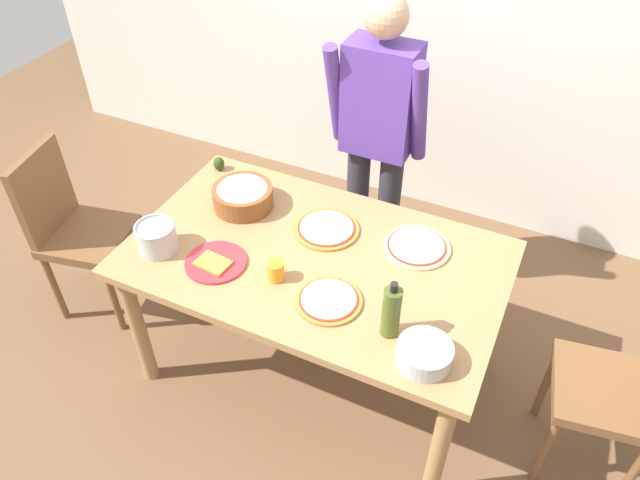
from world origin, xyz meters
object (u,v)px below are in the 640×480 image
Objects in this scene: person_cook at (378,134)px; chair_wooden_left at (73,224)px; pizza_raw_on_board at (417,247)px; cup_orange at (276,271)px; plate_with_slice at (215,262)px; steel_pot at (157,237)px; dining_table at (315,271)px; olive_oil_bottle at (391,312)px; pizza_second_cooked at (327,229)px; chair_wooden_right at (630,386)px; mixing_bowl_steel at (424,354)px; avocado at (219,164)px; pizza_cooked_on_tray at (329,300)px; popcorn_bowl at (243,195)px.

person_cook reaches higher than chair_wooden_left.
cup_orange is (-0.46, -0.42, 0.03)m from pizza_raw_on_board.
plate_with_slice is 0.28m from steel_pot.
olive_oil_bottle reaches higher than dining_table.
person_cook is at bearing 58.78° from steel_pot.
chair_wooden_right is at bearing -4.53° from pizza_second_cooked.
chair_wooden_left is 11.18× the size of cup_orange.
mixing_bowl_steel reaches higher than avocado.
chair_wooden_left and chair_wooden_right have the same top height.
dining_table is 0.54m from olive_oil_bottle.
chair_wooden_right is at bearing 20.10° from olive_oil_bottle.
olive_oil_bottle is at bearing -2.66° from plate_with_slice.
steel_pot is at bearing -154.57° from pizza_raw_on_board.
mixing_bowl_steel is 2.35× the size of cup_orange.
pizza_cooked_on_tray is at bearing -79.38° from person_cook.
chair_wooden_left is at bearing 174.85° from olive_oil_bottle.
mixing_bowl_steel reaches higher than pizza_raw_on_board.
plate_with_slice is (-0.73, -0.45, -0.00)m from pizza_raw_on_board.
pizza_cooked_on_tray is 0.25m from cup_orange.
chair_wooden_right is 1.21m from pizza_cooked_on_tray.
olive_oil_bottle is at bearing -5.15° from chair_wooden_left.
plate_with_slice is 3.71× the size of avocado.
chair_wooden_right reaches higher than dining_table.
plate_with_slice is 3.06× the size of cup_orange.
avocado is (-0.72, 0.37, 0.13)m from dining_table.
pizza_cooked_on_tray is at bearing -115.51° from pizza_raw_on_board.
steel_pot reaches higher than cup_orange.
cup_orange is 0.85m from avocado.
popcorn_bowl reaches higher than pizza_second_cooked.
mixing_bowl_steel is at bearing -4.11° from steel_pot.
dining_table is 1.33m from chair_wooden_left.
plate_with_slice reaches higher than dining_table.
cup_orange is at bearing -137.59° from pizza_raw_on_board.
olive_oil_bottle is (0.46, -0.43, 0.10)m from pizza_second_cooked.
chair_wooden_left is at bearing 168.21° from steel_pot.
person_cook is at bearing 113.88° from olive_oil_bottle.
dining_table is 0.99× the size of person_cook.
person_cook is 6.33× the size of olive_oil_bottle.
steel_pot is (-1.95, -0.31, 0.29)m from chair_wooden_right.
olive_oil_bottle is (0.05, -0.49, 0.10)m from pizza_raw_on_board.
popcorn_bowl is (-0.83, -0.06, 0.05)m from pizza_raw_on_board.
steel_pot is 2.48× the size of avocado.
olive_oil_bottle is (0.45, -1.02, -0.07)m from person_cook.
mixing_bowl_steel is at bearing -25.87° from popcorn_bowl.
plate_with_slice is (-0.52, -0.01, -0.00)m from pizza_cooked_on_tray.
person_cook is 5.79× the size of popcorn_bowl.
cup_orange reaches higher than pizza_raw_on_board.
chair_wooden_right is 0.87m from mixing_bowl_steel.
person_cook is 1.05m from plate_with_slice.
chair_wooden_right is (1.34, -0.69, -0.40)m from person_cook.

